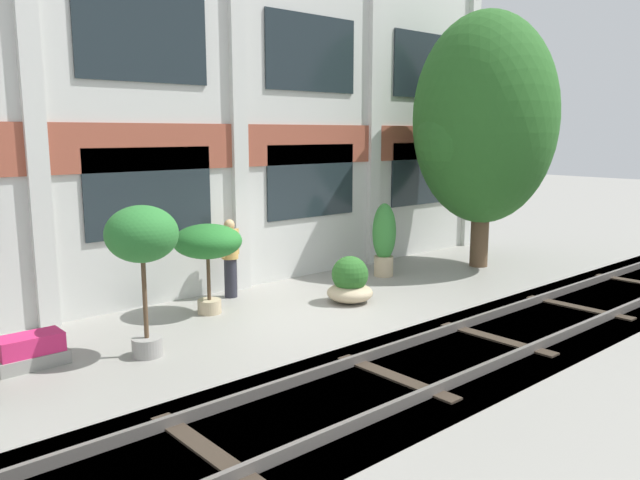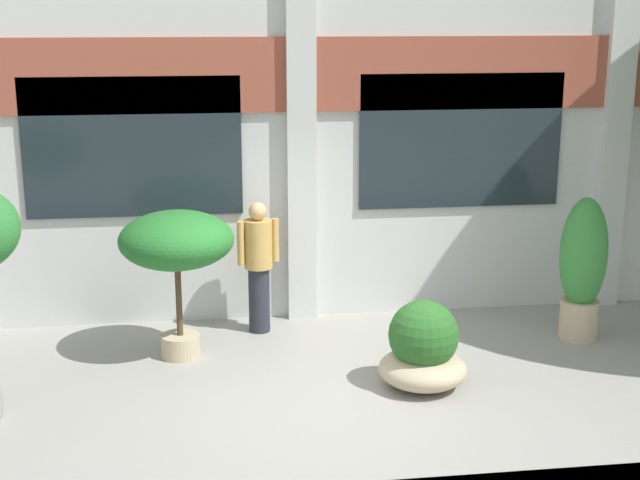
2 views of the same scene
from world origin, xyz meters
name	(u,v)px [view 1 (image 1 of 2)]	position (x,y,z in m)	size (l,w,h in m)	color
ground_plane	(317,313)	(0.00, 0.00, 0.00)	(80.00, 80.00, 0.00)	gray
apartment_facade	(230,83)	(0.00, 2.79, 4.41)	(16.73, 0.64, 8.88)	silver
rail_tracks	(451,365)	(0.00, -3.12, -0.13)	(24.37, 2.80, 0.43)	#423F3A
broadleaf_tree	(484,123)	(5.87, 0.45, 3.60)	(3.70, 3.52, 6.29)	brown
potted_plant_low_pan	(208,244)	(-1.54, 1.34, 1.32)	(1.28, 1.28, 1.70)	tan
potted_plant_terracotta_small	(142,241)	(-3.47, -0.02, 1.79)	(1.08, 1.08, 2.32)	gray
potted_plant_wide_bowl	(350,283)	(1.00, 0.15, 0.40)	(0.93, 0.93, 0.94)	tan
potted_plant_square_trough	(31,351)	(-4.94, 0.69, 0.23)	(0.99, 0.53, 0.48)	gray
potted_plant_fluted_column	(384,237)	(3.23, 1.29, 0.93)	(0.56, 0.56, 1.74)	tan
resident_by_doorway	(230,256)	(-0.58, 2.06, 0.87)	(0.52, 0.34, 1.63)	#282833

